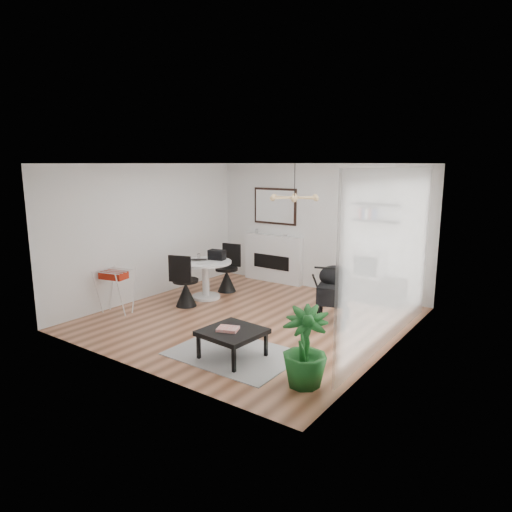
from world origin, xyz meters
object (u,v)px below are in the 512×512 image
Objects in this scene: tv_console at (370,289)px; crt_tv at (370,264)px; fireplace at (273,253)px; dining_table at (206,274)px; drying_rack at (116,290)px; coffee_table at (232,333)px; stroller at (333,296)px; potted_plant at (305,347)px.

crt_tv is (-0.03, -0.00, 0.50)m from tv_console.
fireplace is 2.05× the size of dining_table.
coffee_table is (2.96, -0.33, -0.06)m from drying_rack.
fireplace is 2.66× the size of drying_rack.
dining_table is 2.74m from stroller.
stroller reaches higher than crt_tv.
coffee_table is (1.88, -3.90, -0.32)m from fireplace.
tv_console is 0.50m from crt_tv.
dining_table is (-0.37, -1.92, -0.18)m from fireplace.
drying_rack is (-0.71, -1.65, -0.08)m from dining_table.
dining_table is at bearing 138.68° from coffee_table.
stroller is at bearing -91.37° from crt_tv.
fireplace reaches higher than coffee_table.
stroller is at bearing 4.35° from dining_table.
drying_rack is 0.81× the size of potted_plant.
dining_table is at bearing 148.77° from potted_plant.
crt_tv reaches higher than dining_table.
coffee_table is (-0.54, -3.74, 0.12)m from tv_console.
stroller is at bearing -92.45° from tv_console.
drying_rack is 0.75× the size of stroller.
stroller is (2.35, -1.71, -0.22)m from fireplace.
dining_table is 0.97× the size of stroller.
fireplace reaches higher than dining_table.
drying_rack reaches higher than tv_console.
fireplace is 2.92m from stroller.
fireplace is 5.10m from potted_plant.
drying_rack is (-3.47, -3.40, -0.32)m from crt_tv.
dining_table is (-2.79, -1.75, 0.26)m from tv_console.
coffee_table is at bearing -119.99° from stroller.
drying_rack is 0.96× the size of coffee_table.
dining_table reaches higher than tv_console.
tv_console is at bearing 32.09° from dining_table.
potted_plant is at bearing -31.23° from dining_table.
crt_tv is 0.69× the size of drying_rack.
stroller is 2.44m from potted_plant.
stroller is 1.29× the size of coffee_table.
drying_rack reaches higher than coffee_table.
fireplace is 1.62× the size of tv_console.
dining_table reaches higher than coffee_table.
stroller reaches higher than coffee_table.
drying_rack is at bearing -169.38° from stroller.
potted_plant is (0.69, -3.87, 0.25)m from tv_console.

